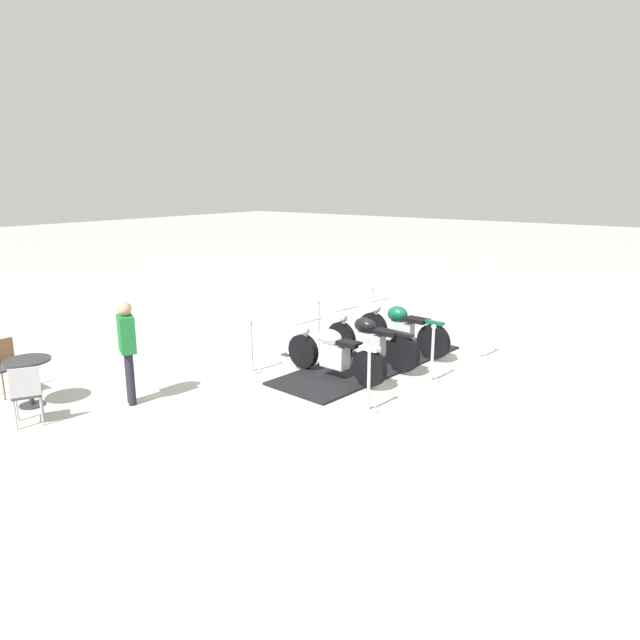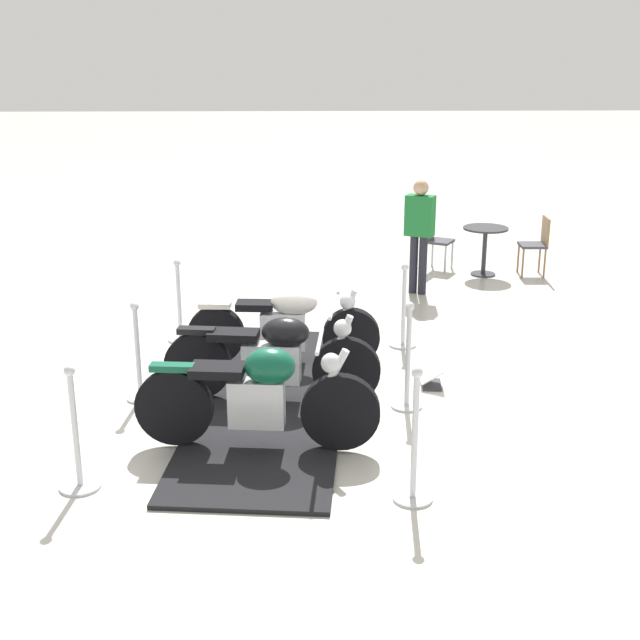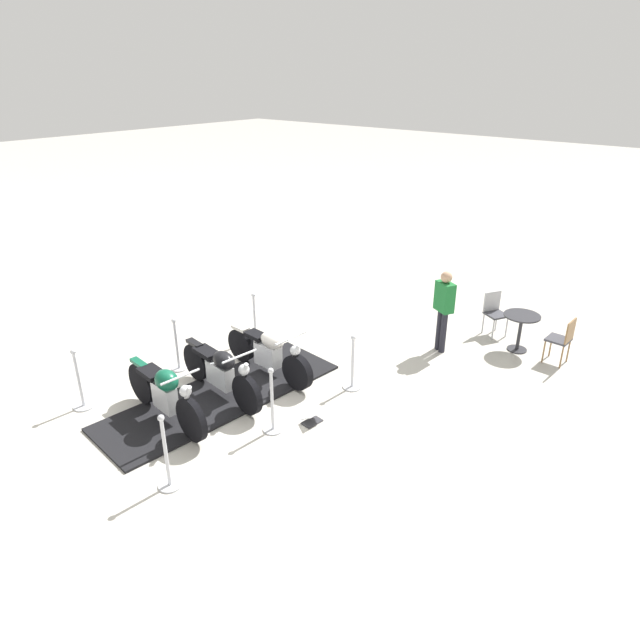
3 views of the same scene
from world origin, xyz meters
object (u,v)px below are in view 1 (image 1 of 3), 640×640
(motorcycle_black, at_px, (370,339))
(stanchion_left_front, at_px, (481,342))
(motorcycle_cream, at_px, (334,353))
(stanchion_left_mid, at_px, (432,361))
(motorcycle_forest, at_px, (401,328))
(cafe_table, at_px, (28,371))
(stanchion_right_front, at_px, (372,319))
(info_placard, at_px, (289,351))
(bystander_person, at_px, (127,344))
(cafe_chair_across_table, at_px, (5,363))
(cafe_chair_near_table, at_px, (26,391))
(stanchion_right_mid, at_px, (318,334))
(stanchion_right_rear, at_px, (252,356))
(stanchion_left_rear, at_px, (369,391))

(motorcycle_black, bearing_deg, stanchion_left_front, -126.16)
(motorcycle_cream, bearing_deg, stanchion_left_mid, -144.77)
(stanchion_left_mid, bearing_deg, motorcycle_black, -95.57)
(motorcycle_forest, distance_m, cafe_table, 6.85)
(motorcycle_forest, xyz_separation_m, stanchion_right_front, (-0.90, -1.25, -0.17))
(motorcycle_forest, height_order, stanchion_left_mid, motorcycle_forest)
(info_placard, bearing_deg, motorcycle_cream, -106.50)
(motorcycle_forest, bearing_deg, bystander_person, 72.66)
(motorcycle_cream, relative_size, cafe_table, 2.84)
(stanchion_right_front, bearing_deg, cafe_table, -16.34)
(cafe_chair_across_table, bearing_deg, stanchion_left_front, 52.19)
(cafe_table, xyz_separation_m, cafe_chair_near_table, (0.40, 0.72, -0.04))
(stanchion_left_mid, bearing_deg, stanchion_right_mid, -95.55)
(stanchion_right_rear, distance_m, cafe_chair_near_table, 3.80)
(stanchion_right_rear, bearing_deg, bystander_person, -12.11)
(cafe_table, bearing_deg, bystander_person, 130.36)
(motorcycle_forest, height_order, cafe_chair_across_table, motorcycle_forest)
(stanchion_left_mid, distance_m, stanchion_right_mid, 2.73)
(stanchion_right_rear, relative_size, cafe_chair_across_table, 1.11)
(motorcycle_forest, distance_m, stanchion_left_mid, 1.75)
(stanchion_left_mid, bearing_deg, info_placard, -84.81)
(stanchion_right_front, xyz_separation_m, cafe_chair_near_table, (7.31, -1.31, 0.15))
(stanchion_left_mid, relative_size, bystander_person, 0.63)
(stanchion_left_mid, height_order, cafe_chair_near_table, stanchion_left_mid)
(motorcycle_black, distance_m, stanchion_right_mid, 1.34)
(stanchion_left_rear, xyz_separation_m, stanchion_right_rear, (-0.26, -2.72, -0.01))
(motorcycle_forest, bearing_deg, info_placard, 44.86)
(motorcycle_cream, distance_m, info_placard, 1.74)
(stanchion_right_mid, bearing_deg, stanchion_left_rear, 50.64)
(stanchion_right_rear, bearing_deg, cafe_chair_across_table, -37.55)
(stanchion_right_rear, distance_m, bystander_person, 2.42)
(motorcycle_black, xyz_separation_m, stanchion_right_rear, (1.69, -1.50, -0.19))
(stanchion_right_mid, bearing_deg, cafe_chair_near_table, -11.63)
(stanchion_left_rear, bearing_deg, stanchion_right_rear, -95.55)
(motorcycle_forest, distance_m, stanchion_right_rear, 3.18)
(stanchion_right_mid, relative_size, stanchion_right_rear, 1.08)
(stanchion_right_rear, relative_size, cafe_chair_near_table, 1.13)
(cafe_chair_across_table, bearing_deg, stanchion_right_front, 69.76)
(stanchion_left_rear, bearing_deg, bystander_person, -57.95)
(motorcycle_forest, xyz_separation_m, cafe_chair_near_table, (6.41, -2.56, -0.01))
(stanchion_left_front, bearing_deg, motorcycle_forest, -66.39)
(motorcycle_forest, bearing_deg, stanchion_right_mid, 38.00)
(motorcycle_forest, height_order, stanchion_right_rear, motorcycle_forest)
(motorcycle_cream, xyz_separation_m, stanchion_left_front, (-2.73, 1.66, -0.15))
(motorcycle_forest, relative_size, stanchion_left_mid, 2.09)
(stanchion_right_mid, distance_m, stanchion_right_front, 1.83)
(motorcycle_black, relative_size, stanchion_left_rear, 2.13)
(motorcycle_forest, bearing_deg, cafe_chair_across_table, 60.92)
(cafe_chair_near_table, bearing_deg, stanchion_right_mid, -72.86)
(motorcycle_cream, height_order, cafe_chair_near_table, motorcycle_cream)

